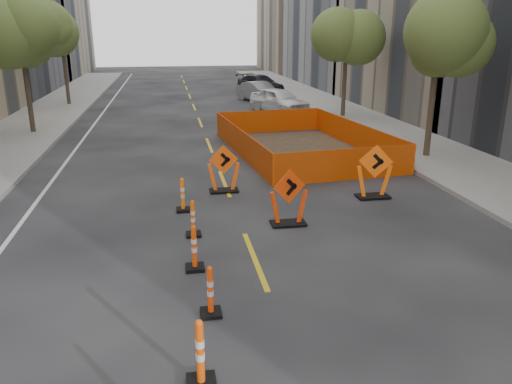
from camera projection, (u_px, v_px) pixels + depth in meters
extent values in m
plane|color=black|center=(301.00, 374.00, 7.49)|extent=(140.00, 140.00, 0.00)
cube|color=gray|center=(440.00, 156.00, 20.19)|extent=(4.00, 90.00, 0.15)
cube|color=tan|center=(313.00, 5.00, 62.74)|extent=(12.00, 14.00, 16.00)
cylinder|color=#382B1E|center=(30.00, 103.00, 24.35)|extent=(0.24, 0.24, 3.15)
sphere|color=#546D2E|center=(21.00, 39.00, 23.43)|extent=(2.80, 2.80, 2.80)
cylinder|color=#382B1E|center=(67.00, 83.00, 33.72)|extent=(0.24, 0.24, 3.15)
sphere|color=#546D2E|center=(61.00, 37.00, 32.80)|extent=(2.80, 2.80, 2.80)
cylinder|color=#382B1E|center=(430.00, 120.00, 19.63)|extent=(0.24, 0.24, 3.15)
sphere|color=#546D2E|center=(438.00, 41.00, 18.72)|extent=(2.80, 2.80, 2.80)
cylinder|color=#382B1E|center=(344.00, 91.00, 29.00)|extent=(0.24, 0.24, 3.15)
sphere|color=#546D2E|center=(347.00, 38.00, 28.09)|extent=(2.80, 2.80, 2.80)
imported|color=white|center=(279.00, 100.00, 31.21)|extent=(3.57, 4.89, 1.55)
imported|color=gray|center=(259.00, 92.00, 36.18)|extent=(3.06, 4.49, 1.40)
imported|color=black|center=(260.00, 84.00, 41.24)|extent=(3.91, 5.39, 1.45)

